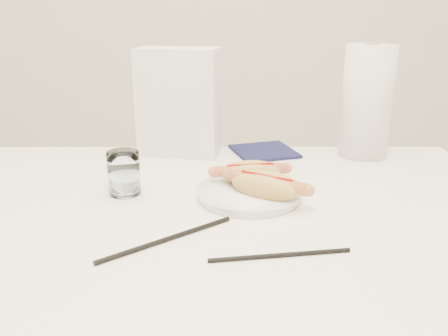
{
  "coord_description": "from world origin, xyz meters",
  "views": [
    {
      "loc": [
        0.01,
        -0.82,
        1.11
      ],
      "look_at": [
        0.01,
        0.02,
        0.82
      ],
      "focal_mm": 37.42,
      "sensor_mm": 36.0,
      "label": 1
    }
  ],
  "objects_px": {
    "table": "(218,234)",
    "plate": "(249,194)",
    "hotdog_right": "(266,186)",
    "napkin_box": "(179,102)",
    "paper_towel_roll": "(367,102)",
    "water_glass": "(124,173)",
    "hotdog_left": "(250,173)"
  },
  "relations": [
    {
      "from": "hotdog_left",
      "to": "paper_towel_roll",
      "type": "relative_size",
      "value": 0.56
    },
    {
      "from": "plate",
      "to": "hotdog_left",
      "type": "distance_m",
      "value": 0.05
    },
    {
      "from": "hotdog_right",
      "to": "water_glass",
      "type": "xyz_separation_m",
      "value": [
        -0.28,
        0.06,
        0.01
      ]
    },
    {
      "from": "paper_towel_roll",
      "to": "table",
      "type": "bearing_deg",
      "value": -138.36
    },
    {
      "from": "hotdog_right",
      "to": "water_glass",
      "type": "relative_size",
      "value": 1.75
    },
    {
      "from": "hotdog_left",
      "to": "napkin_box",
      "type": "height_order",
      "value": "napkin_box"
    },
    {
      "from": "plate",
      "to": "water_glass",
      "type": "bearing_deg",
      "value": 174.28
    },
    {
      "from": "plate",
      "to": "napkin_box",
      "type": "height_order",
      "value": "napkin_box"
    },
    {
      "from": "napkin_box",
      "to": "paper_towel_roll",
      "type": "height_order",
      "value": "paper_towel_roll"
    },
    {
      "from": "plate",
      "to": "water_glass",
      "type": "xyz_separation_m",
      "value": [
        -0.25,
        0.03,
        0.04
      ]
    },
    {
      "from": "plate",
      "to": "napkin_box",
      "type": "relative_size",
      "value": 0.76
    },
    {
      "from": "table",
      "to": "paper_towel_roll",
      "type": "bearing_deg",
      "value": 41.64
    },
    {
      "from": "plate",
      "to": "hotdog_right",
      "type": "distance_m",
      "value": 0.05
    },
    {
      "from": "hotdog_left",
      "to": "paper_towel_roll",
      "type": "distance_m",
      "value": 0.4
    },
    {
      "from": "hotdog_left",
      "to": "water_glass",
      "type": "distance_m",
      "value": 0.26
    },
    {
      "from": "table",
      "to": "hotdog_right",
      "type": "bearing_deg",
      "value": 6.08
    },
    {
      "from": "table",
      "to": "paper_towel_roll",
      "type": "height_order",
      "value": "paper_towel_roll"
    },
    {
      "from": "hotdog_right",
      "to": "paper_towel_roll",
      "type": "xyz_separation_m",
      "value": [
        0.27,
        0.32,
        0.1
      ]
    },
    {
      "from": "table",
      "to": "plate",
      "type": "bearing_deg",
      "value": 32.87
    },
    {
      "from": "plate",
      "to": "hotdog_right",
      "type": "height_order",
      "value": "hotdog_right"
    },
    {
      "from": "plate",
      "to": "napkin_box",
      "type": "bearing_deg",
      "value": 117.54
    },
    {
      "from": "table",
      "to": "hotdog_left",
      "type": "relative_size",
      "value": 7.74
    },
    {
      "from": "plate",
      "to": "hotdog_right",
      "type": "xyz_separation_m",
      "value": [
        0.03,
        -0.03,
        0.03
      ]
    },
    {
      "from": "plate",
      "to": "hotdog_right",
      "type": "bearing_deg",
      "value": -44.34
    },
    {
      "from": "napkin_box",
      "to": "paper_towel_roll",
      "type": "relative_size",
      "value": 0.96
    },
    {
      "from": "table",
      "to": "paper_towel_roll",
      "type": "distance_m",
      "value": 0.53
    },
    {
      "from": "table",
      "to": "paper_towel_roll",
      "type": "relative_size",
      "value": 4.35
    },
    {
      "from": "plate",
      "to": "hotdog_left",
      "type": "relative_size",
      "value": 1.3
    },
    {
      "from": "plate",
      "to": "hotdog_right",
      "type": "relative_size",
      "value": 1.29
    },
    {
      "from": "water_glass",
      "to": "napkin_box",
      "type": "bearing_deg",
      "value": 72.65
    },
    {
      "from": "table",
      "to": "napkin_box",
      "type": "height_order",
      "value": "napkin_box"
    },
    {
      "from": "hotdog_right",
      "to": "napkin_box",
      "type": "distance_m",
      "value": 0.4
    }
  ]
}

